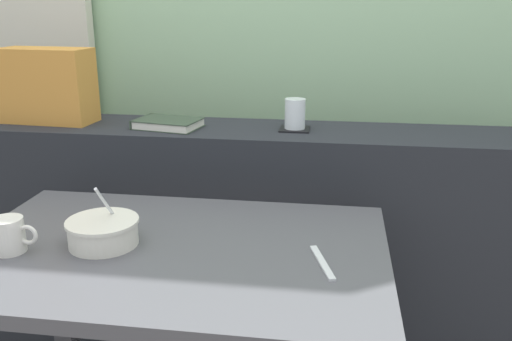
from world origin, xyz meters
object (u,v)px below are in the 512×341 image
(coaster_square, at_px, (295,129))
(ceramic_mug, at_px, (9,235))
(soup_bowl, at_px, (103,232))
(closed_book, at_px, (168,123))
(juice_glass, at_px, (295,115))
(breakfast_table, at_px, (174,289))
(fork_utensil, at_px, (322,262))
(throw_pillow, at_px, (47,86))

(coaster_square, bearing_deg, ceramic_mug, -130.81)
(soup_bowl, bearing_deg, closed_book, 91.74)
(juice_glass, relative_size, ceramic_mug, 0.89)
(closed_book, distance_m, ceramic_mug, 0.72)
(breakfast_table, bearing_deg, fork_utensil, -5.67)
(throw_pillow, height_order, soup_bowl, throw_pillow)
(closed_book, xyz_separation_m, fork_utensil, (0.55, -0.64, -0.17))
(breakfast_table, distance_m, coaster_square, 0.73)
(breakfast_table, height_order, soup_bowl, soup_bowl)
(breakfast_table, xyz_separation_m, coaster_square, (0.25, 0.63, 0.27))
(soup_bowl, relative_size, fork_utensil, 1.04)
(closed_book, bearing_deg, soup_bowl, -88.26)
(breakfast_table, relative_size, fork_utensil, 6.15)
(throw_pillow, height_order, ceramic_mug, throw_pillow)
(juice_glass, height_order, closed_book, juice_glass)
(breakfast_table, bearing_deg, juice_glass, 68.80)
(soup_bowl, height_order, ceramic_mug, soup_bowl)
(juice_glass, xyz_separation_m, throw_pillow, (-0.88, -0.00, 0.08))
(soup_bowl, bearing_deg, fork_utensil, -2.71)
(coaster_square, xyz_separation_m, throw_pillow, (-0.88, -0.00, 0.13))
(juice_glass, relative_size, throw_pillow, 0.31)
(throw_pillow, distance_m, ceramic_mug, 0.80)
(coaster_square, xyz_separation_m, ceramic_mug, (-0.62, -0.72, -0.12))
(juice_glass, xyz_separation_m, closed_book, (-0.43, -0.03, -0.03))
(juice_glass, xyz_separation_m, ceramic_mug, (-0.62, -0.72, -0.16))
(throw_pillow, xyz_separation_m, ceramic_mug, (0.26, -0.71, -0.24))
(breakfast_table, bearing_deg, throw_pillow, 135.06)
(fork_utensil, distance_m, ceramic_mug, 0.74)
(throw_pillow, distance_m, soup_bowl, 0.83)
(coaster_square, bearing_deg, soup_bowl, -122.83)
(juice_glass, height_order, fork_utensil, juice_glass)
(coaster_square, distance_m, ceramic_mug, 0.95)
(throw_pillow, distance_m, fork_utensil, 1.23)
(fork_utensil, xyz_separation_m, ceramic_mug, (-0.74, -0.05, 0.04))
(ceramic_mug, bearing_deg, fork_utensil, 3.63)
(juice_glass, distance_m, closed_book, 0.44)
(throw_pillow, xyz_separation_m, fork_utensil, (1.00, -0.67, -0.28))
(juice_glass, height_order, soup_bowl, juice_glass)
(closed_book, xyz_separation_m, ceramic_mug, (-0.18, -0.68, -0.13))
(coaster_square, distance_m, soup_bowl, 0.78)
(soup_bowl, height_order, fork_utensil, soup_bowl)
(throw_pillow, bearing_deg, soup_bowl, -54.25)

